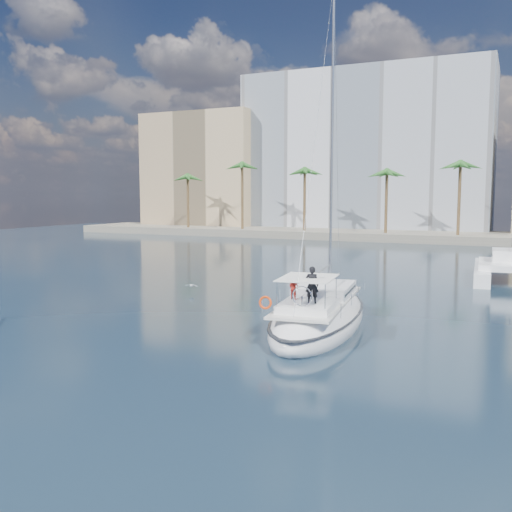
% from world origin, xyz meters
% --- Properties ---
extents(ground, '(160.00, 160.00, 0.00)m').
position_xyz_m(ground, '(0.00, 0.00, 0.00)').
color(ground, black).
rests_on(ground, ground).
extents(quay, '(120.00, 14.00, 1.20)m').
position_xyz_m(quay, '(0.00, 61.00, 0.60)').
color(quay, gray).
rests_on(quay, ground).
extents(building_modern, '(42.00, 16.00, 28.00)m').
position_xyz_m(building_modern, '(-12.00, 73.00, 14.00)').
color(building_modern, silver).
rests_on(building_modern, ground).
extents(building_tan_left, '(22.00, 14.00, 22.00)m').
position_xyz_m(building_tan_left, '(-42.00, 69.00, 11.00)').
color(building_tan_left, tan).
rests_on(building_tan_left, ground).
extents(palm_left, '(3.60, 3.60, 12.30)m').
position_xyz_m(palm_left, '(-34.00, 57.00, 10.28)').
color(palm_left, brown).
rests_on(palm_left, ground).
extents(palm_centre, '(3.60, 3.60, 12.30)m').
position_xyz_m(palm_centre, '(0.00, 57.00, 10.28)').
color(palm_centre, brown).
rests_on(palm_centre, ground).
extents(main_sloop, '(5.67, 13.65, 19.68)m').
position_xyz_m(main_sloop, '(3.45, 0.13, 0.57)').
color(main_sloop, white).
rests_on(main_sloop, ground).
extents(seagull, '(0.99, 0.43, 0.18)m').
position_xyz_m(seagull, '(-8.21, 6.44, 0.50)').
color(seagull, silver).
rests_on(seagull, ground).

